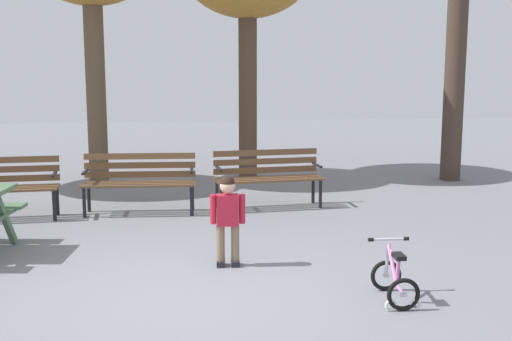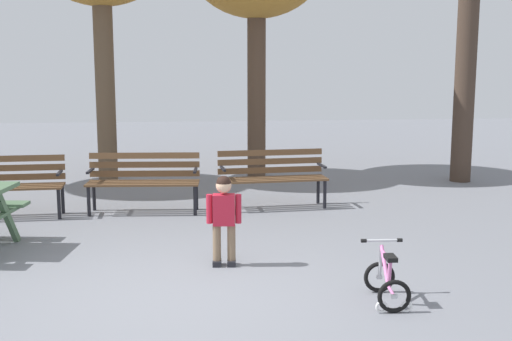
{
  "view_description": "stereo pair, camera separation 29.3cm",
  "coord_description": "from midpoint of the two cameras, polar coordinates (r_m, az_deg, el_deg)",
  "views": [
    {
      "loc": [
        -0.15,
        -5.86,
        2.18
      ],
      "look_at": [
        0.98,
        2.0,
        0.85
      ],
      "focal_mm": 46.34,
      "sensor_mm": 36.0,
      "label": 1
    },
    {
      "loc": [
        0.14,
        -5.9,
        2.18
      ],
      "look_at": [
        0.98,
        2.0,
        0.85
      ],
      "focal_mm": 46.34,
      "sensor_mm": 36.0,
      "label": 2
    }
  ],
  "objects": [
    {
      "name": "child_standing",
      "position": [
        7.02,
        -1.59,
        -3.77
      ],
      "size": [
        0.37,
        0.18,
        0.98
      ],
      "color": "#7F664C",
      "rests_on": "ground"
    },
    {
      "name": "park_bench_far_left",
      "position": [
        9.83,
        -20.02,
        -0.86
      ],
      "size": [
        1.62,
        0.51,
        0.85
      ],
      "color": "brown",
      "rests_on": "ground"
    },
    {
      "name": "park_bench_left",
      "position": [
        9.65,
        -8.8,
        -0.58
      ],
      "size": [
        1.63,
        0.57,
        0.85
      ],
      "color": "brown",
      "rests_on": "ground"
    },
    {
      "name": "park_bench_right",
      "position": [
        9.86,
        2.24,
        -0.26
      ],
      "size": [
        1.63,
        0.58,
        0.85
      ],
      "color": "brown",
      "rests_on": "ground"
    },
    {
      "name": "kids_bicycle",
      "position": [
        6.21,
        12.58,
        -9.32
      ],
      "size": [
        0.39,
        0.57,
        0.54
      ],
      "color": "black",
      "rests_on": "ground"
    },
    {
      "name": "ground",
      "position": [
        6.27,
        -5.77,
        -10.89
      ],
      "size": [
        36.0,
        36.0,
        0.0
      ],
      "primitive_type": "plane",
      "color": "slate"
    }
  ]
}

